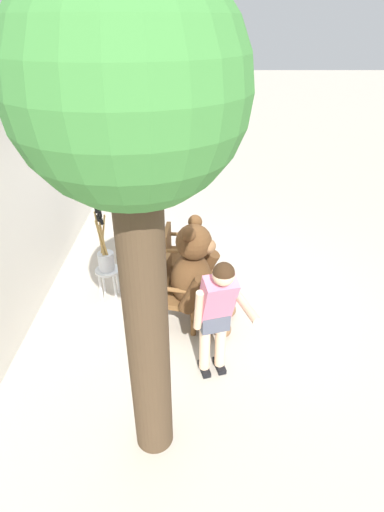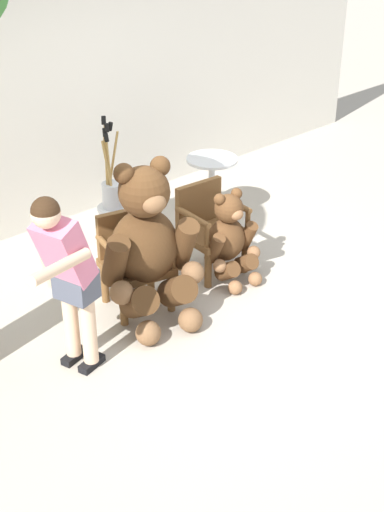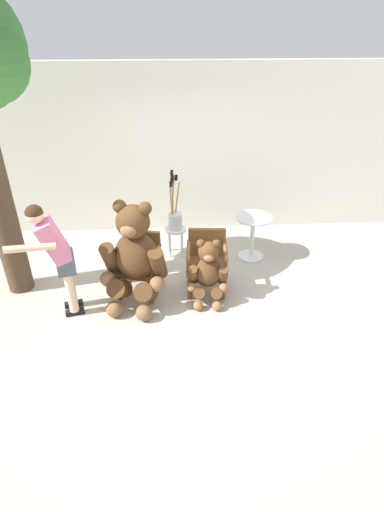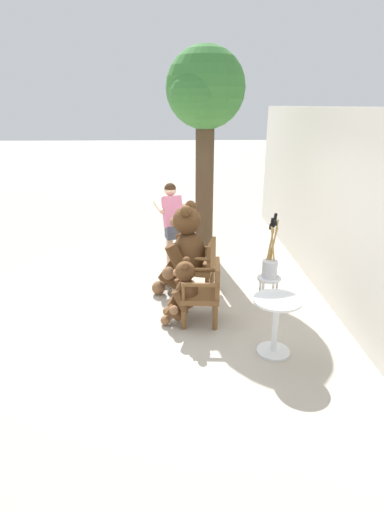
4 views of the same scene
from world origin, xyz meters
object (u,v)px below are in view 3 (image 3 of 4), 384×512
at_px(round_side_table, 252,232).
at_px(brush_bucket, 175,217).
at_px(teddy_bear_large, 135,256).
at_px(person_visitor, 56,252).
at_px(teddy_bear_small, 208,272).
at_px(white_stool, 176,234).
at_px(wooden_chair_left, 140,262).
at_px(wooden_chair_right, 207,260).

bearing_deg(round_side_table, brush_bucket, 171.32).
relative_size(teddy_bear_large, person_visitor, 0.93).
xyz_separation_m(brush_bucket, round_side_table, (1.21, -0.19, -0.22)).
height_order(teddy_bear_small, white_stool, teddy_bear_small).
bearing_deg(teddy_bear_large, brush_bucket, 66.07).
height_order(teddy_bear_large, white_stool, teddy_bear_large).
xyz_separation_m(teddy_bear_small, round_side_table, (0.81, 1.08, -0.00)).
distance_m(wooden_chair_left, brush_bucket, 1.12).
bearing_deg(round_side_table, teddy_bear_large, -149.21).
bearing_deg(wooden_chair_right, white_stool, 112.91).
xyz_separation_m(teddy_bear_large, round_side_table, (1.76, 1.05, -0.26)).
height_order(teddy_bear_large, person_visitor, person_visitor).
height_order(wooden_chair_left, teddy_bear_large, teddy_bear_large).
height_order(teddy_bear_large, brush_bucket, teddy_bear_large).
relative_size(teddy_bear_large, teddy_bear_small, 1.59).
bearing_deg(wooden_chair_right, wooden_chair_left, -179.90).
bearing_deg(person_visitor, brush_bucket, 43.95).
bearing_deg(brush_bucket, person_visitor, -136.05).
bearing_deg(wooden_chair_right, brush_bucket, 113.09).
distance_m(wooden_chair_left, white_stool, 1.11).
bearing_deg(brush_bucket, wooden_chair_left, -117.72).
bearing_deg(white_stool, teddy_bear_small, -72.35).
bearing_deg(white_stool, round_side_table, -8.62).
distance_m(wooden_chair_right, round_side_table, 1.12).
bearing_deg(teddy_bear_large, teddy_bear_small, -2.00).
bearing_deg(wooden_chair_left, teddy_bear_small, -17.43).
xyz_separation_m(wooden_chair_left, white_stool, (0.52, 0.98, -0.11)).
distance_m(person_visitor, brush_bucket, 2.06).
bearing_deg(teddy_bear_large, wooden_chair_right, 14.95).
distance_m(teddy_bear_large, white_stool, 1.40).
bearing_deg(person_visitor, round_side_table, 24.68).
bearing_deg(round_side_table, wooden_chair_right, -135.18).
bearing_deg(brush_bucket, teddy_bear_large, -113.93).
bearing_deg(teddy_bear_large, person_visitor, -168.71).
bearing_deg(teddy_bear_large, round_side_table, 30.79).
height_order(wooden_chair_left, brush_bucket, brush_bucket).
bearing_deg(brush_bucket, round_side_table, -8.68).
distance_m(wooden_chair_left, teddy_bear_small, 0.97).
height_order(wooden_chair_left, teddy_bear_small, teddy_bear_small).
height_order(teddy_bear_small, person_visitor, person_visitor).
height_order(wooden_chair_right, white_stool, wooden_chair_right).
relative_size(brush_bucket, round_side_table, 1.33).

